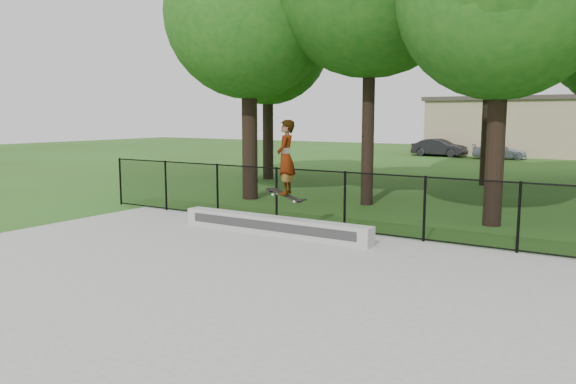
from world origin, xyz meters
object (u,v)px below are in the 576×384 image
Objects in this scene: grind_ledge at (273,226)px; skater_airborne at (286,159)px; car_b at (439,148)px; car_a at (436,147)px; car_c at (499,151)px.

skater_airborne reaches higher than grind_ledge.
car_b is (-5.09, 29.06, 0.35)m from grind_ledge.
car_a is 4.86m from car_c.
skater_airborne is at bearing -164.62° from car_b.
grind_ledge is 2.63× the size of skater_airborne.
car_c is 28.80m from skater_airborne.
car_a is at bearing 101.32° from skater_airborne.
grind_ledge is at bearing -165.31° from car_b.
grind_ledge is 28.75m from car_c.
skater_airborne is at bearing 176.81° from car_a.
car_b is at bearing -160.63° from car_a.
car_a is 1.10× the size of car_c.
car_b is at bearing 100.62° from skater_airborne.
car_b is 29.60m from skater_airborne.
car_c is at bearing 92.48° from skater_airborne.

